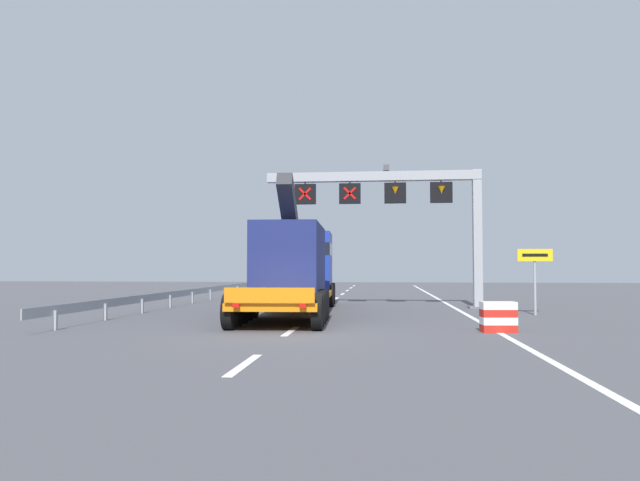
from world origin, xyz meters
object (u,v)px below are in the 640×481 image
(crash_barrier_striped, at_px, (498,317))
(exit_sign_yellow, at_px, (535,265))
(heavy_haul_truck_orange, at_px, (297,265))
(overhead_lane_gantry, at_px, (401,198))

(crash_barrier_striped, bearing_deg, exit_sign_yellow, 67.13)
(exit_sign_yellow, relative_size, crash_barrier_striped, 2.54)
(heavy_haul_truck_orange, xyz_separation_m, exit_sign_yellow, (9.74, -0.84, -0.01))
(exit_sign_yellow, bearing_deg, heavy_haul_truck_orange, 175.07)
(overhead_lane_gantry, bearing_deg, heavy_haul_truck_orange, -146.41)
(overhead_lane_gantry, xyz_separation_m, exit_sign_yellow, (5.17, -3.87, -3.24))
(overhead_lane_gantry, distance_m, exit_sign_yellow, 7.23)
(exit_sign_yellow, height_order, crash_barrier_striped, exit_sign_yellow)
(overhead_lane_gantry, bearing_deg, crash_barrier_striped, -76.48)
(overhead_lane_gantry, relative_size, heavy_haul_truck_orange, 0.74)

